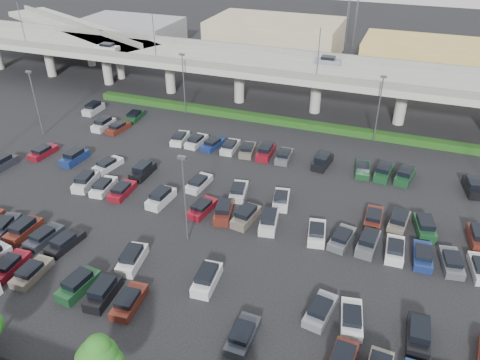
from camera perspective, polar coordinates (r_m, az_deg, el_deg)
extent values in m
plane|color=black|center=(57.43, -2.89, -2.65)|extent=(280.00, 280.00, 0.00)
cube|color=gray|center=(81.94, 5.98, 13.39)|extent=(150.00, 13.00, 1.10)
cube|color=slate|center=(75.86, 4.75, 12.85)|extent=(150.00, 0.50, 1.00)
cube|color=slate|center=(87.46, 7.14, 15.17)|extent=(150.00, 0.50, 1.00)
cylinder|color=gray|center=(107.25, -22.23, 13.38)|extent=(1.80, 1.80, 6.70)
cube|color=slate|center=(106.46, -22.57, 14.98)|extent=(2.60, 9.75, 0.50)
cylinder|color=gray|center=(98.62, -15.92, 13.07)|extent=(1.80, 1.80, 6.70)
cube|color=slate|center=(97.76, -16.19, 14.81)|extent=(2.60, 9.75, 0.50)
cylinder|color=gray|center=(91.34, -8.54, 12.50)|extent=(1.80, 1.80, 6.70)
cube|color=slate|center=(90.41, -8.70, 14.40)|extent=(2.60, 9.75, 0.50)
cylinder|color=gray|center=(85.73, -0.08, 11.61)|extent=(1.80, 1.80, 6.70)
cube|color=slate|center=(84.74, -0.09, 13.62)|extent=(2.60, 9.75, 0.50)
cylinder|color=gray|center=(82.16, 9.25, 10.33)|extent=(1.80, 1.80, 6.70)
cube|color=slate|center=(81.13, 9.44, 12.41)|extent=(2.60, 9.75, 0.50)
cylinder|color=gray|center=(80.89, 19.06, 8.69)|extent=(1.80, 1.80, 6.70)
cube|color=slate|center=(79.83, 19.44, 10.77)|extent=(2.60, 9.75, 0.50)
cube|color=silver|center=(93.27, -15.86, 15.22)|extent=(4.40, 1.82, 0.82)
cube|color=black|center=(93.11, -15.91, 15.59)|extent=(2.30, 1.60, 0.50)
cube|color=slate|center=(83.27, 10.68, 14.02)|extent=(4.40, 1.82, 0.82)
cube|color=black|center=(83.09, 10.73, 14.43)|extent=(2.30, 1.60, 0.50)
cylinder|color=#55555B|center=(100.33, -25.04, 16.77)|extent=(0.14, 0.14, 8.00)
cylinder|color=#55555B|center=(83.45, -10.40, 16.65)|extent=(0.14, 0.14, 8.00)
cylinder|color=#55555B|center=(73.67, 9.53, 14.84)|extent=(0.14, 0.14, 8.00)
cube|color=gray|center=(115.00, -19.42, 17.01)|extent=(50.93, 30.13, 1.10)
cube|color=slate|center=(114.78, -19.51, 17.51)|extent=(47.34, 22.43, 1.00)
cylinder|color=gray|center=(132.83, -23.03, 16.29)|extent=(1.60, 1.60, 6.70)
cylinder|color=gray|center=(122.06, -20.65, 15.62)|extent=(1.60, 1.60, 6.70)
cylinder|color=gray|center=(111.54, -17.84, 14.78)|extent=(1.60, 1.60, 6.70)
cylinder|color=gray|center=(101.36, -14.49, 13.73)|extent=(1.60, 1.60, 6.70)
cube|color=#173A11|center=(77.94, 4.34, 7.27)|extent=(66.00, 1.60, 1.10)
sphere|color=#175316|center=(37.53, -16.90, -19.97)|extent=(3.07, 3.07, 3.07)
sphere|color=#175316|center=(38.03, -17.67, -20.04)|extent=(2.41, 2.41, 2.41)
sphere|color=#175316|center=(36.91, -16.95, -19.00)|extent=(2.08, 2.08, 2.08)
cube|color=maroon|center=(52.63, -26.23, -9.41)|extent=(2.09, 4.50, 0.82)
cube|color=black|center=(52.16, -26.54, -9.01)|extent=(1.74, 2.40, 0.50)
cube|color=#645A4E|center=(50.90, -24.00, -10.30)|extent=(1.89, 4.43, 0.82)
cube|color=black|center=(50.42, -24.31, -9.89)|extent=(1.64, 2.33, 0.50)
cube|color=#163F21|center=(47.66, -19.07, -12.11)|extent=(2.30, 4.57, 1.05)
cube|color=black|center=(47.12, -19.24, -11.37)|extent=(1.88, 2.76, 0.65)
cube|color=black|center=(46.23, -16.31, -13.12)|extent=(2.14, 4.52, 1.05)
cube|color=black|center=(45.68, -16.46, -12.37)|extent=(1.79, 2.71, 0.65)
cube|color=#561F17|center=(45.01, -13.34, -14.26)|extent=(2.20, 4.54, 0.82)
cube|color=black|center=(44.46, -13.58, -13.85)|extent=(1.80, 2.43, 0.50)
cube|color=#252931|center=(41.27, 0.35, -18.46)|extent=(1.87, 4.42, 0.82)
cube|color=black|center=(40.67, 0.25, -18.08)|extent=(1.63, 2.32, 0.50)
cube|color=black|center=(39.52, 12.41, -20.35)|extent=(1.78, 2.70, 0.65)
cube|color=#252931|center=(58.74, -26.77, -5.09)|extent=(2.73, 4.69, 0.82)
cube|color=black|center=(58.31, -27.04, -4.69)|extent=(2.06, 2.59, 0.50)
cube|color=#561F17|center=(56.87, -24.84, -5.66)|extent=(1.85, 4.41, 1.05)
cube|color=black|center=(56.42, -25.02, -4.99)|extent=(1.62, 2.61, 0.65)
cube|color=#252931|center=(55.20, -22.73, -6.45)|extent=(2.21, 4.55, 0.82)
cube|color=black|center=(54.74, -23.00, -6.04)|extent=(1.80, 2.43, 0.50)
cube|color=black|center=(53.56, -20.52, -7.18)|extent=(2.30, 4.58, 0.82)
cube|color=black|center=(53.08, -20.77, -6.76)|extent=(1.85, 2.46, 0.50)
cube|color=silver|center=(49.14, -12.99, -9.47)|extent=(2.47, 4.63, 1.05)
cube|color=black|center=(48.62, -13.10, -8.73)|extent=(1.98, 2.81, 0.65)
cube|color=silver|center=(45.88, -4.05, -12.04)|extent=(2.14, 4.52, 1.05)
cube|color=black|center=(45.32, -4.08, -11.28)|extent=(1.79, 2.71, 0.65)
cube|color=slate|center=(43.70, 9.76, -15.45)|extent=(2.48, 4.63, 0.82)
cube|color=black|center=(43.11, 9.78, -15.06)|extent=(1.94, 2.52, 0.50)
cube|color=silver|center=(43.56, 13.43, -16.18)|extent=(2.52, 4.64, 0.82)
cube|color=black|center=(42.97, 13.49, -15.79)|extent=(1.96, 2.53, 0.50)
cube|color=black|center=(43.70, 20.88, -17.35)|extent=(1.95, 4.45, 1.05)
cube|color=black|center=(43.12, 21.09, -16.61)|extent=(1.68, 2.65, 0.65)
cube|color=#252931|center=(72.24, -27.02, 1.72)|extent=(2.05, 4.49, 1.05)
cube|color=black|center=(71.89, -27.18, 2.29)|extent=(1.73, 2.68, 0.65)
cube|color=silver|center=(63.41, -18.32, -0.28)|extent=(2.53, 4.64, 1.05)
cube|color=black|center=(63.01, -18.44, 0.36)|extent=(2.02, 2.83, 0.65)
cube|color=silver|center=(61.91, -16.27, -0.83)|extent=(2.30, 4.58, 0.82)
cube|color=black|center=(61.47, -16.46, -0.42)|extent=(1.85, 2.46, 0.50)
cube|color=maroon|center=(60.45, -14.15, -1.32)|extent=(1.99, 4.47, 0.82)
cube|color=black|center=(59.99, -14.33, -0.91)|extent=(1.69, 2.36, 0.50)
cube|color=silver|center=(57.75, -9.60, -2.27)|extent=(2.13, 4.52, 1.05)
cube|color=black|center=(57.31, -9.67, -1.58)|extent=(1.78, 2.71, 0.65)
cube|color=maroon|center=(55.58, -4.62, -3.48)|extent=(2.43, 4.61, 0.82)
cube|color=black|center=(55.08, -4.73, -3.05)|extent=(1.91, 2.50, 0.50)
cube|color=#561F17|center=(54.58, -1.99, -3.96)|extent=(2.77, 4.70, 1.05)
cube|color=black|center=(54.12, -2.01, -3.25)|extent=(2.15, 2.89, 0.65)
cube|color=#645A4E|center=(53.77, 0.73, -4.55)|extent=(2.43, 4.61, 1.05)
cube|color=black|center=(53.29, 0.74, -3.83)|extent=(1.95, 2.80, 0.65)
cube|color=silver|center=(53.08, 3.53, -5.15)|extent=(2.53, 4.64, 1.05)
cube|color=black|center=(52.60, 3.56, -4.42)|extent=(2.02, 2.83, 0.65)
cube|color=silver|center=(52.19, 9.33, -6.44)|extent=(2.55, 4.65, 0.82)
cube|color=black|center=(51.66, 9.35, -6.01)|extent=(1.97, 2.54, 0.50)
cube|color=#4C4E53|center=(51.92, 12.31, -7.02)|extent=(2.55, 4.65, 0.82)
cube|color=black|center=(51.39, 12.35, -6.59)|extent=(1.98, 2.54, 0.50)
cube|color=#4C4E53|center=(51.73, 15.33, -7.49)|extent=(2.26, 4.56, 1.05)
cube|color=black|center=(51.24, 15.46, -6.77)|extent=(1.86, 2.75, 0.65)
cube|color=silver|center=(51.83, 18.34, -8.14)|extent=(1.99, 4.47, 0.82)
cube|color=black|center=(51.29, 18.43, -7.72)|extent=(1.69, 2.36, 0.50)
cube|color=navy|center=(51.99, 21.35, -8.66)|extent=(2.09, 4.50, 0.82)
cube|color=black|center=(51.46, 21.48, -8.25)|extent=(1.74, 2.39, 0.50)
cube|color=#4C4E53|center=(52.31, 24.35, -9.16)|extent=(2.55, 4.65, 0.82)
cube|color=black|center=(51.78, 24.50, -8.75)|extent=(1.97, 2.54, 0.50)
cube|color=maroon|center=(73.44, -22.85, 3.11)|extent=(2.10, 4.51, 0.82)
cube|color=black|center=(73.04, -23.05, 3.48)|extent=(1.74, 2.40, 0.50)
cube|color=navy|center=(69.94, -19.50, 2.53)|extent=(2.06, 4.49, 1.05)
cube|color=black|center=(69.58, -19.62, 3.13)|extent=(1.74, 2.68, 0.65)
cube|color=silver|center=(66.82, -15.79, 1.72)|extent=(2.53, 4.64, 0.82)
cube|color=black|center=(66.39, -15.96, 2.11)|extent=(1.96, 2.54, 0.50)
cube|color=black|center=(63.91, -11.76, 1.00)|extent=(1.85, 4.41, 1.05)
cube|color=black|center=(63.51, -11.84, 1.64)|extent=(1.62, 2.61, 0.65)
cube|color=#B8B8BD|center=(60.38, -5.03, -0.45)|extent=(2.19, 4.54, 0.82)
cube|color=black|center=(59.90, -5.14, -0.03)|extent=(1.79, 2.43, 0.50)
cube|color=#B8B8BD|center=(58.51, -0.14, -1.43)|extent=(2.62, 4.66, 0.82)
cube|color=black|center=(58.02, -0.21, -1.00)|extent=(2.01, 2.56, 0.50)
cube|color=silver|center=(57.11, 5.04, -2.46)|extent=(2.63, 4.67, 0.82)
cube|color=black|center=(56.61, 5.01, -2.03)|extent=(2.01, 2.56, 0.50)
cube|color=#561F17|center=(55.86, 15.96, -4.55)|extent=(1.84, 4.41, 0.82)
cube|color=black|center=(55.35, 16.03, -4.13)|extent=(1.61, 2.31, 0.50)
cube|color=#645A4E|center=(55.82, 18.76, -4.96)|extent=(2.36, 4.60, 1.05)
cube|color=black|center=(55.37, 18.91, -4.27)|extent=(1.92, 2.78, 0.65)
cube|color=#163F21|center=(55.98, 21.55, -5.46)|extent=(2.73, 4.69, 1.05)
cube|color=black|center=(55.53, 21.71, -4.77)|extent=(2.12, 2.88, 0.65)
cube|color=#561F17|center=(56.69, 27.05, -6.39)|extent=(2.31, 4.58, 1.05)
cube|color=black|center=(56.25, 27.24, -5.72)|extent=(1.88, 2.76, 0.65)
cube|color=silver|center=(79.18, -16.28, 6.45)|extent=(1.95, 4.45, 1.05)
cube|color=black|center=(78.86, -16.37, 6.99)|extent=(1.68, 2.65, 0.65)
cube|color=#561F17|center=(77.70, -14.60, 6.13)|extent=(2.32, 4.58, 0.82)
cube|color=black|center=(77.30, -14.75, 6.49)|extent=(1.86, 2.47, 0.50)
cube|color=silver|center=(72.32, -7.32, 5.01)|extent=(2.40, 4.61, 0.82)
cube|color=black|center=(71.89, -7.42, 5.40)|extent=(1.90, 2.50, 0.50)
cube|color=silver|center=(71.18, -5.34, 4.69)|extent=(2.12, 4.51, 0.82)
cube|color=black|center=(70.74, -5.43, 5.08)|extent=(1.76, 2.40, 0.50)
cube|color=navy|center=(70.12, -3.30, 4.35)|extent=(2.60, 4.66, 0.82)
cube|color=black|center=(69.68, -3.38, 4.75)|extent=(2.00, 2.55, 0.50)
cube|color=silver|center=(69.16, -1.20, 4.00)|extent=(2.07, 4.50, 0.82)
cube|color=black|center=(68.71, -1.27, 4.40)|extent=(1.73, 2.39, 0.50)
cube|color=#645A4E|center=(68.30, 0.95, 3.64)|extent=(2.42, 4.61, 0.82)
cube|color=black|center=(67.85, 0.90, 4.04)|extent=(1.91, 2.50, 0.50)
cube|color=maroon|center=(67.49, 3.15, 3.35)|extent=(1.94, 4.45, 1.05)
cube|color=black|center=(67.11, 3.17, 3.97)|extent=(1.67, 2.64, 0.65)
cube|color=#4C4E53|center=(66.88, 5.40, 2.87)|extent=(2.03, 4.48, 0.82)
cube|color=black|center=(66.42, 5.38, 3.27)|extent=(1.71, 2.38, 0.50)
cube|color=black|center=(65.84, 10.01, 2.14)|extent=(2.40, 4.61, 1.05)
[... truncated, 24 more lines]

